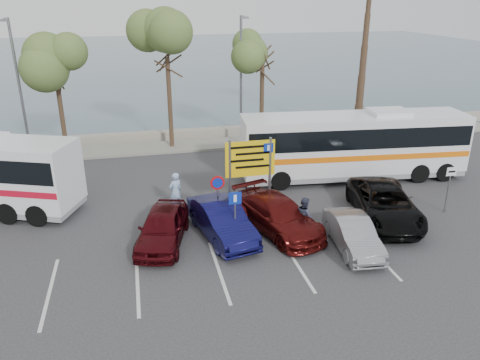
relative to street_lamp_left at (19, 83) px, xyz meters
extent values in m
plane|color=#2E2E30|center=(10.00, -13.52, -4.60)|extent=(120.00, 120.00, 0.00)
cube|color=gray|center=(10.00, 0.48, -4.52)|extent=(44.00, 2.40, 0.15)
cube|color=gray|center=(10.00, 2.48, -4.30)|extent=(48.00, 0.80, 0.60)
plane|color=#415B68|center=(10.00, 46.48, -4.59)|extent=(140.00, 140.00, 0.00)
cylinder|color=#382619|center=(2.00, 0.48, -1.93)|extent=(0.28, 0.28, 5.04)
cylinder|color=#382619|center=(8.50, 0.48, -1.65)|extent=(0.28, 0.28, 5.60)
cylinder|color=#382619|center=(14.50, 0.48, -1.86)|extent=(0.28, 0.28, 5.18)
cylinder|color=#382619|center=(21.50, 0.48, 0.55)|extent=(0.48, 0.48, 10.00)
cylinder|color=slate|center=(0.00, 0.08, -0.45)|extent=(0.16, 0.16, 8.00)
cylinder|color=slate|center=(0.00, -0.37, 3.50)|extent=(0.12, 0.90, 0.12)
cube|color=slate|center=(0.00, -0.87, 3.45)|extent=(0.45, 0.25, 0.12)
cylinder|color=slate|center=(13.00, 0.08, -0.45)|extent=(0.16, 0.16, 8.00)
cylinder|color=slate|center=(13.00, -0.37, 3.50)|extent=(0.12, 0.90, 0.12)
cube|color=slate|center=(13.00, -0.87, 3.45)|extent=(0.45, 0.25, 0.12)
cylinder|color=slate|center=(10.10, -10.32, -2.80)|extent=(0.12, 0.12, 3.60)
cylinder|color=slate|center=(11.90, -10.32, -2.80)|extent=(0.12, 0.12, 3.60)
cube|color=yellow|center=(11.00, -10.32, -1.90)|extent=(2.20, 0.06, 1.60)
cube|color=#0C2699|center=(11.80, -10.36, -1.45)|extent=(0.42, 0.01, 0.42)
cylinder|color=slate|center=(9.40, -11.12, -3.50)|extent=(0.07, 0.07, 2.20)
cylinder|color=#B20C0C|center=(9.40, -11.15, -2.55)|extent=(0.60, 0.03, 0.60)
cylinder|color=slate|center=(9.80, -12.72, -3.50)|extent=(0.07, 0.07, 2.20)
cube|color=#0C2699|center=(9.80, -12.74, -2.60)|extent=(0.50, 0.03, 0.50)
cylinder|color=slate|center=(19.80, -12.02, -3.50)|extent=(0.07, 0.07, 2.20)
cube|color=white|center=(19.80, -12.04, -2.60)|extent=(0.50, 0.03, 0.40)
cube|color=white|center=(17.50, -7.02, -2.59)|extent=(12.08, 3.60, 2.92)
cube|color=black|center=(17.50, -7.02, -2.07)|extent=(11.84, 3.62, 1.04)
cube|color=orange|center=(17.50, -7.02, -3.06)|extent=(11.96, 3.62, 0.30)
cube|color=gray|center=(17.50, -7.02, -4.05)|extent=(11.95, 3.56, 0.55)
cube|color=white|center=(17.50, -7.02, -1.01)|extent=(2.12, 1.76, 0.24)
imported|color=#0F0E44|center=(9.40, -12.02, -3.87)|extent=(2.43, 4.65, 1.46)
imported|color=#540F0E|center=(11.80, -12.02, -3.88)|extent=(3.40, 5.30, 1.43)
imported|color=#44090E|center=(7.00, -12.02, -3.88)|extent=(2.74, 4.50, 1.43)
imported|color=black|center=(16.68, -12.02, -3.85)|extent=(3.71, 5.83, 1.50)
imported|color=gray|center=(14.20, -14.10, -3.97)|extent=(1.67, 3.93, 1.26)
imported|color=#9AB7E0|center=(7.82, -9.02, -3.68)|extent=(0.80, 0.70, 1.83)
imported|color=#34384E|center=(12.77, -12.52, -3.79)|extent=(0.66, 0.83, 1.62)
camera|label=1|loc=(6.29, -28.84, 4.71)|focal=35.00mm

